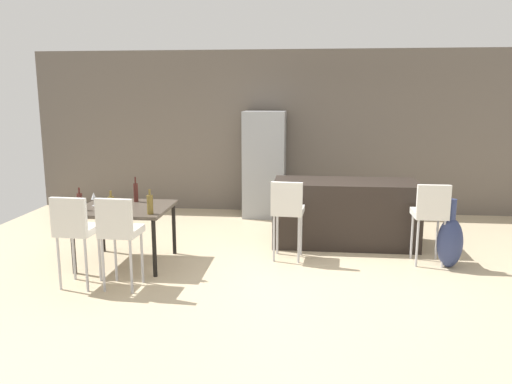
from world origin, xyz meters
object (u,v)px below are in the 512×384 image
at_px(wine_glass_left, 102,203).
at_px(floor_vase, 450,242).
at_px(dining_chair_near, 75,227).
at_px(wine_bottle_end, 150,204).
at_px(bar_chair_left, 288,208).
at_px(dining_table, 125,212).
at_px(dining_chair_far, 119,228).
at_px(refrigerator, 265,164).
at_px(bar_chair_middle, 431,211).
at_px(wine_bottle_near, 111,205).
at_px(wine_bottle_far, 136,192).
at_px(wine_bottle_corner, 80,201).
at_px(wine_glass_middle, 94,196).
at_px(kitchen_island, 345,213).

distance_m(wine_glass_left, floor_vase, 4.28).
distance_m(dining_chair_near, wine_bottle_end, 0.88).
bearing_deg(bar_chair_left, dining_table, -170.38).
distance_m(dining_chair_far, refrigerator, 3.85).
height_order(dining_chair_far, wine_bottle_end, dining_chair_far).
height_order(bar_chair_middle, wine_bottle_near, bar_chair_middle).
relative_size(wine_bottle_far, wine_bottle_corner, 1.19).
bearing_deg(bar_chair_left, wine_bottle_end, -156.67).
height_order(wine_bottle_far, wine_glass_middle, wine_bottle_far).
height_order(wine_bottle_end, wine_bottle_far, wine_bottle_far).
bearing_deg(refrigerator, kitchen_island, -51.11).
height_order(bar_chair_left, bar_chair_middle, same).
relative_size(dining_chair_near, wine_bottle_far, 3.17).
xyz_separation_m(dining_chair_near, refrigerator, (1.77, 3.62, 0.22)).
relative_size(wine_bottle_far, refrigerator, 0.18).
height_order(dining_chair_far, wine_glass_middle, dining_chair_far).
bearing_deg(wine_bottle_near, wine_bottle_far, 84.17).
xyz_separation_m(kitchen_island, dining_chair_far, (-2.57, -2.01, 0.24)).
relative_size(wine_glass_left, refrigerator, 0.09).
distance_m(wine_bottle_near, refrigerator, 3.49).
bearing_deg(dining_chair_near, wine_bottle_end, 36.72).
distance_m(refrigerator, floor_vase, 3.60).
distance_m(kitchen_island, bar_chair_middle, 1.31).
relative_size(dining_chair_near, wine_bottle_near, 3.81).
distance_m(kitchen_island, wine_bottle_near, 3.25).
relative_size(kitchen_island, dining_table, 1.81).
bearing_deg(wine_bottle_far, bar_chair_middle, 0.53).
bearing_deg(refrigerator, dining_chair_far, -109.29).
bearing_deg(dining_chair_far, floor_vase, 16.64).
relative_size(dining_chair_far, wine_bottle_end, 3.55).
height_order(wine_bottle_corner, wine_glass_middle, wine_bottle_corner).
distance_m(wine_bottle_end, wine_glass_left, 0.58).
relative_size(bar_chair_left, wine_glass_left, 6.03).
relative_size(dining_chair_far, wine_bottle_corner, 3.78).
xyz_separation_m(bar_chair_middle, dining_table, (-3.82, -0.34, -0.03)).
bearing_deg(wine_bottle_near, dining_chair_near, -114.48).
xyz_separation_m(dining_chair_far, wine_glass_left, (-0.39, 0.50, 0.17)).
height_order(wine_glass_left, refrigerator, refrigerator).
height_order(wine_bottle_near, refrigerator, refrigerator).
relative_size(dining_chair_near, wine_glass_middle, 6.03).
relative_size(dining_chair_far, wine_glass_left, 6.03).
bearing_deg(kitchen_island, wine_glass_middle, -160.52).
distance_m(wine_bottle_near, wine_glass_middle, 0.53).
bearing_deg(dining_table, wine_bottle_far, 82.66).
bearing_deg(refrigerator, dining_chair_near, -116.07).
distance_m(bar_chair_left, wine_bottle_corner, 2.58).
bearing_deg(wine_bottle_near, floor_vase, 8.92).
distance_m(kitchen_island, wine_glass_left, 3.35).
height_order(dining_chair_near, wine_bottle_end, dining_chair_near).
relative_size(dining_chair_far, floor_vase, 1.21).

